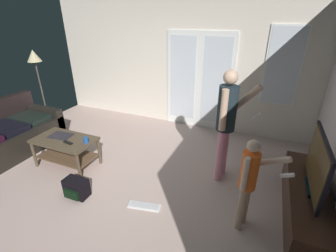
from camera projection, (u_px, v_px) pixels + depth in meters
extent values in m
cube|color=#BA9F95|center=(114.00, 185.00, 3.61)|extent=(5.88, 5.18, 0.02)
cube|color=silver|center=(176.00, 61.00, 5.14)|extent=(5.88, 0.06, 2.83)
cube|color=white|center=(183.00, 81.00, 5.21)|extent=(0.72, 0.02, 2.08)
cube|color=silver|center=(183.00, 79.00, 5.18)|extent=(0.56, 0.01, 1.78)
cube|color=white|center=(216.00, 84.00, 4.96)|extent=(0.72, 0.02, 2.08)
cube|color=silver|center=(216.00, 82.00, 4.92)|extent=(0.56, 0.01, 1.78)
cube|color=white|center=(283.00, 67.00, 4.34)|extent=(0.63, 0.02, 1.44)
cube|color=silver|center=(283.00, 67.00, 4.33)|extent=(0.57, 0.01, 1.38)
cube|color=black|center=(9.00, 141.00, 4.36)|extent=(0.94, 1.80, 0.45)
cube|color=black|center=(45.00, 120.00, 5.01)|extent=(0.94, 0.16, 0.61)
cube|color=black|center=(6.00, 128.00, 4.23)|extent=(0.70, 0.46, 0.09)
cube|color=black|center=(30.00, 118.00, 4.65)|extent=(0.70, 0.46, 0.09)
cube|color=#4D3F2E|center=(64.00, 140.00, 3.88)|extent=(1.01, 0.57, 0.04)
cube|color=brown|center=(68.00, 156.00, 4.01)|extent=(0.93, 0.49, 0.02)
cylinder|color=#4D3F2E|center=(34.00, 155.00, 3.95)|extent=(0.05, 0.05, 0.46)
cylinder|color=#4D3F2E|center=(79.00, 167.00, 3.62)|extent=(0.05, 0.05, 0.46)
cylinder|color=#4D3F2E|center=(57.00, 141.00, 4.36)|extent=(0.05, 0.05, 0.46)
cylinder|color=#4D3F2E|center=(99.00, 152.00, 4.03)|extent=(0.05, 0.05, 0.46)
cube|color=#351E14|center=(305.00, 202.00, 2.99)|extent=(0.45, 1.75, 0.41)
cube|color=black|center=(310.00, 187.00, 2.90)|extent=(0.08, 0.37, 0.04)
cube|color=black|center=(318.00, 164.00, 2.75)|extent=(0.04, 1.06, 0.66)
cube|color=#4C3819|center=(316.00, 163.00, 2.75)|extent=(0.00, 1.01, 0.61)
cylinder|color=pink|center=(220.00, 156.00, 3.56)|extent=(0.11, 0.11, 0.82)
cylinder|color=pink|center=(224.00, 151.00, 3.70)|extent=(0.11, 0.11, 0.82)
cylinder|color=#1D2931|center=(227.00, 109.00, 3.31)|extent=(0.27, 0.27, 0.65)
sphere|color=#DBB092|center=(231.00, 77.00, 3.13)|extent=(0.20, 0.20, 0.20)
cylinder|color=#DBB092|center=(224.00, 110.00, 3.15)|extent=(0.09, 0.09, 0.57)
cylinder|color=#DBB092|center=(245.00, 100.00, 3.33)|extent=(0.45, 0.14, 0.50)
cube|color=white|center=(256.00, 117.00, 3.35)|extent=(0.12, 0.05, 0.13)
cylinder|color=tan|center=(241.00, 209.00, 2.76)|extent=(0.08, 0.08, 0.58)
cylinder|color=tan|center=(245.00, 203.00, 2.85)|extent=(0.08, 0.08, 0.58)
cylinder|color=orange|center=(249.00, 171.00, 2.59)|extent=(0.19, 0.19, 0.45)
sphere|color=beige|center=(254.00, 146.00, 2.46)|extent=(0.14, 0.14, 0.14)
cylinder|color=beige|center=(245.00, 174.00, 2.49)|extent=(0.07, 0.07, 0.40)
cylinder|color=beige|center=(272.00, 161.00, 2.52)|extent=(0.38, 0.17, 0.25)
cube|color=white|center=(287.00, 175.00, 2.47)|extent=(0.14, 0.08, 0.09)
cylinder|color=#303625|center=(49.00, 123.00, 5.59)|extent=(0.26, 0.26, 0.02)
cylinder|color=#49423B|center=(42.00, 94.00, 5.28)|extent=(0.03, 0.03, 1.47)
cone|color=#C6BC8D|center=(33.00, 56.00, 4.93)|extent=(0.28, 0.28, 0.24)
cube|color=black|center=(77.00, 188.00, 3.34)|extent=(0.33, 0.19, 0.27)
cube|color=black|center=(71.00, 195.00, 3.26)|extent=(0.23, 0.04, 0.13)
cube|color=white|center=(144.00, 206.00, 3.19)|extent=(0.46, 0.22, 0.02)
cube|color=silver|center=(144.00, 205.00, 3.19)|extent=(0.41, 0.18, 0.00)
cube|color=#2C292F|center=(61.00, 136.00, 3.96)|extent=(0.38, 0.27, 0.02)
cylinder|color=#1D4D9C|center=(86.00, 140.00, 3.74)|extent=(0.08, 0.08, 0.09)
cube|color=black|center=(68.00, 143.00, 3.74)|extent=(0.18, 0.07, 0.02)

